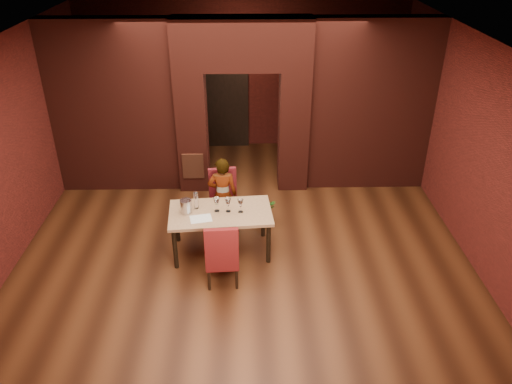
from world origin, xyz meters
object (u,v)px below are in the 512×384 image
wine_bucket (186,206)px  wine_glass_b (228,205)px  chair_near (222,252)px  wine_glass_a (217,205)px  chair_far (224,201)px  water_bottle (196,200)px  wine_glass_c (241,206)px  potted_plant (263,210)px  dining_table (221,232)px  person_seated (223,195)px

wine_bucket → wine_glass_b: bearing=1.5°
chair_near → wine_glass_b: 0.82m
chair_near → wine_glass_b: chair_near is taller
wine_glass_a → chair_far: bearing=83.2°
wine_glass_a → water_bottle: size_ratio=0.80×
wine_glass_b → wine_glass_c: bearing=-5.6°
wine_glass_b → potted_plant: (0.56, 0.85, -0.61)m
water_bottle → potted_plant: size_ratio=0.63×
water_bottle → dining_table: bearing=-16.7°
water_bottle → person_seated: bearing=54.7°
chair_near → chair_far: bearing=-92.6°
wine_glass_b → potted_plant: bearing=56.5°
wine_glass_a → wine_bucket: 0.46m
dining_table → person_seated: size_ratio=1.18×
water_bottle → chair_near: bearing=-63.8°
wine_glass_c → potted_plant: wine_glass_c is taller
person_seated → wine_glass_c: 0.75m
chair_far → chair_near: 1.44m
dining_table → wine_glass_b: (0.12, 0.00, 0.48)m
dining_table → water_bottle: size_ratio=5.36×
wine_glass_a → water_bottle: bearing=163.5°
chair_far → wine_bucket: chair_far is taller
person_seated → wine_glass_c: size_ratio=5.98×
dining_table → wine_glass_b: wine_glass_b is taller
chair_far → wine_glass_b: bearing=-91.2°
dining_table → water_bottle: water_bottle is taller
chair_near → wine_glass_b: bearing=-99.1°
chair_far → water_bottle: size_ratio=3.52×
dining_table → person_seated: 0.71m
water_bottle → potted_plant: water_bottle is taller
wine_bucket → chair_near: bearing=-52.3°
water_bottle → chair_far: bearing=55.9°
chair_far → potted_plant: (0.66, 0.15, -0.28)m
wine_bucket → water_bottle: (0.14, 0.13, 0.04)m
person_seated → wine_glass_c: bearing=113.2°
person_seated → wine_bucket: bearing=50.4°
chair_far → wine_glass_b: 0.78m
wine_glass_a → water_bottle: 0.33m
chair_near → wine_bucket: chair_near is taller
person_seated → wine_glass_a: (-0.06, -0.63, 0.19)m
dining_table → chair_far: size_ratio=1.52×
wine_glass_b → water_bottle: (-0.49, 0.11, 0.03)m
wine_glass_c → potted_plant: 1.13m
wine_glass_b → potted_plant: 1.19m
chair_far → wine_glass_b: chair_far is taller
dining_table → person_seated: person_seated is taller
chair_near → wine_bucket: size_ratio=4.73×
dining_table → chair_near: bearing=-91.1°
person_seated → wine_bucket: person_seated is taller
dining_table → wine_glass_b: bearing=-3.1°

